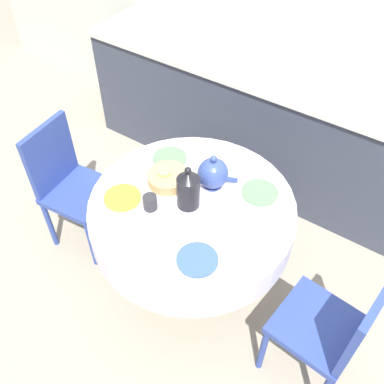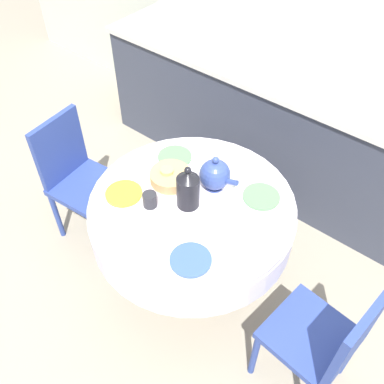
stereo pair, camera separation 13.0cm
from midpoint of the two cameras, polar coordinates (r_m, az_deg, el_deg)
name	(u,v)px [view 1 (the left image)]	position (r m, az deg, el deg)	size (l,w,h in m)	color
ground_plane	(192,282)	(2.89, -1.31, -11.90)	(12.00, 12.00, 0.00)	#9E937F
wall_back	(327,3)	(3.15, 16.33, 22.99)	(7.00, 0.05, 2.60)	beige
kitchen_counter	(284,131)	(3.28, 11.12, 7.99)	(3.24, 0.64, 0.94)	#383D4C
dining_table	(192,219)	(2.37, -1.57, -3.61)	(1.12, 1.12, 0.77)	olive
chair_left	(335,328)	(2.25, 16.85, -17.07)	(0.44, 0.44, 0.91)	#2D428E
chair_right	(69,182)	(2.89, -17.29, 1.28)	(0.44, 0.44, 0.91)	#2D428E
plate_near_left	(122,198)	(2.33, -10.84, -0.79)	(0.20, 0.20, 0.01)	yellow
cup_near_left	(150,202)	(2.23, -7.27, -1.44)	(0.08, 0.08, 0.08)	#28282D
plate_near_right	(197,260)	(2.03, -1.13, -9.08)	(0.20, 0.20, 0.01)	#3856AD
cup_near_right	(211,227)	(2.11, 0.73, -4.73)	(0.08, 0.08, 0.08)	white
plate_far_left	(170,158)	(2.52, -4.46, 4.51)	(0.20, 0.20, 0.01)	#5BA85B
cup_far_left	(165,176)	(2.36, -5.25, 2.08)	(0.08, 0.08, 0.08)	#DBB766
plate_far_right	(260,192)	(2.33, 7.47, -0.10)	(0.20, 0.20, 0.01)	#5BA85B
cup_far_right	(227,182)	(2.32, 3.13, 1.23)	(0.08, 0.08, 0.08)	white
coffee_carafe	(188,189)	(2.18, -2.21, 0.30)	(0.12, 0.12, 0.26)	black
teapot	(213,173)	(2.29, 1.22, 2.44)	(0.23, 0.17, 0.22)	#33478E
bread_basket	(168,178)	(2.37, -4.79, 1.82)	(0.23, 0.23, 0.06)	tan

